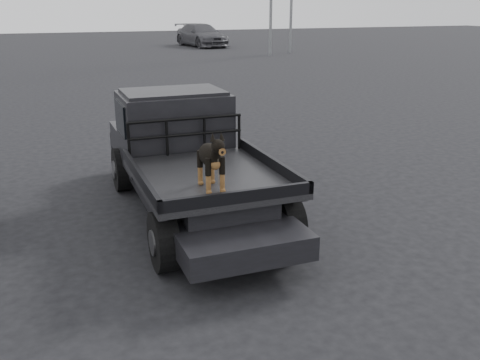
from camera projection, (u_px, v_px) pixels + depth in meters
name	position (u px, v px, depth m)	size (l,w,h in m)	color
ground	(194.00, 268.00, 6.69)	(120.00, 120.00, 0.00)	black
flatbed_ute	(191.00, 185.00, 8.30)	(2.00, 5.40, 0.92)	black
ute_cab	(174.00, 117.00, 8.86)	(1.72, 1.30, 0.88)	black
headache_rack	(186.00, 136.00, 8.25)	(1.80, 0.08, 0.55)	black
dog	(211.00, 160.00, 6.67)	(0.32, 0.60, 0.74)	black
distant_car_b	(201.00, 35.00, 40.84)	(2.35, 5.77, 1.67)	#46464A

